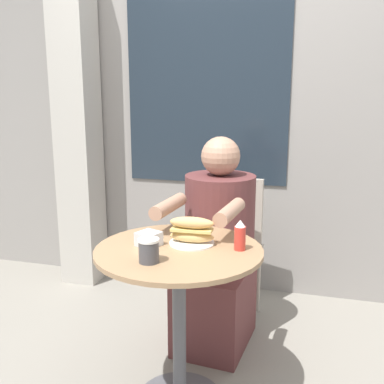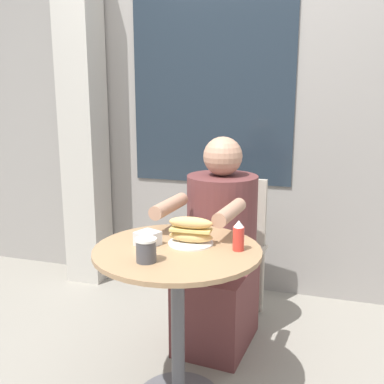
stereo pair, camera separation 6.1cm
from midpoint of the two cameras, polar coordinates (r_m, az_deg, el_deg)
The scene contains 9 objects.
storefront_wall at distance 3.12m, azimuth 5.11°, elevation 12.73°, with size 8.00×0.09×2.80m.
lattice_pillar at distance 3.33m, azimuth -14.88°, elevation 8.88°, with size 0.26×0.26×2.40m.
cafe_table at distance 2.00m, azimuth -2.55°, elevation -12.54°, with size 0.72×0.72×0.74m.
diner_chair at distance 2.82m, azimuth 4.37°, elevation -5.45°, with size 0.41×0.41×0.87m.
seated_diner at distance 2.50m, azimuth 2.50°, elevation -8.39°, with size 0.43×0.71×1.16m.
sandwich_on_plate at distance 1.96m, azimuth -0.93°, elevation -5.11°, with size 0.20×0.20×0.12m.
drink_cup at distance 1.77m, azimuth -6.50°, elevation -7.39°, with size 0.08×0.08×0.10m.
napkin_box at distance 1.95m, azimuth -6.42°, elevation -5.95°, with size 0.12×0.12×0.06m.
condiment_bottle at distance 1.89m, azimuth 5.19°, elevation -5.52°, with size 0.05×0.05×0.13m.
Camera 1 is at (0.54, -1.73, 1.39)m, focal length 42.00 mm.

